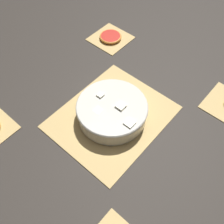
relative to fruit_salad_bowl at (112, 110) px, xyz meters
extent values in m
plane|color=#2D2823|center=(0.00, 0.00, -0.04)|extent=(6.00, 6.00, 0.00)
cube|color=tan|center=(0.00, 0.00, -0.04)|extent=(0.41, 0.34, 0.01)
cube|color=#4C381E|center=(-0.15, 0.00, -0.04)|extent=(0.01, 0.33, 0.00)
cube|color=#4C381E|center=(-0.09, 0.00, -0.04)|extent=(0.01, 0.33, 0.00)
cube|color=#4C381E|center=(-0.03, 0.00, -0.04)|extent=(0.01, 0.33, 0.00)
cube|color=#4C381E|center=(0.03, 0.00, -0.04)|extent=(0.01, 0.33, 0.00)
cube|color=#4C381E|center=(0.09, 0.00, -0.04)|extent=(0.01, 0.33, 0.00)
cube|color=#4C381E|center=(0.15, 0.00, -0.04)|extent=(0.01, 0.33, 0.00)
cube|color=#4C381E|center=(0.28, -0.29, -0.04)|extent=(0.00, 0.16, 0.00)
cube|color=tan|center=(0.33, 0.29, -0.04)|extent=(0.16, 0.16, 0.01)
cube|color=#4C381E|center=(0.30, 0.29, -0.04)|extent=(0.00, 0.16, 0.00)
cube|color=#4C381E|center=(0.35, 0.29, -0.04)|extent=(0.00, 0.16, 0.00)
cylinder|color=silver|center=(0.00, 0.00, 0.00)|extent=(0.24, 0.24, 0.06)
torus|color=silver|center=(0.00, 0.00, 0.02)|extent=(0.25, 0.25, 0.01)
cylinder|color=beige|center=(0.08, -0.05, 0.02)|extent=(0.03, 0.03, 0.01)
cylinder|color=beige|center=(-0.03, -0.08, -0.01)|extent=(0.02, 0.02, 0.01)
cylinder|color=beige|center=(-0.02, 0.00, -0.02)|extent=(0.03, 0.03, 0.01)
cylinder|color=beige|center=(0.02, 0.04, -0.02)|extent=(0.03, 0.03, 0.01)
cylinder|color=beige|center=(0.04, -0.06, 0.00)|extent=(0.03, 0.03, 0.01)
cylinder|color=beige|center=(-0.09, -0.01, -0.02)|extent=(0.03, 0.03, 0.01)
cylinder|color=beige|center=(0.04, 0.03, 0.00)|extent=(0.03, 0.03, 0.01)
cylinder|color=beige|center=(0.06, 0.02, 0.02)|extent=(0.03, 0.03, 0.01)
cylinder|color=beige|center=(-0.08, 0.06, 0.01)|extent=(0.03, 0.03, 0.01)
cube|color=#EFEACC|center=(-0.06, 0.06, -0.02)|extent=(0.03, 0.03, 0.03)
cube|color=#EFEACC|center=(-0.01, -0.04, -0.01)|extent=(0.03, 0.03, 0.03)
cube|color=#EFEACC|center=(-0.05, 0.02, 0.01)|extent=(0.03, 0.03, 0.03)
cube|color=#EFEACC|center=(-0.04, 0.02, -0.02)|extent=(0.03, 0.03, 0.03)
cube|color=#EFEACC|center=(0.01, 0.06, 0.02)|extent=(0.02, 0.02, 0.02)
cube|color=#EFEACC|center=(0.02, -0.03, 0.02)|extent=(0.03, 0.03, 0.03)
cube|color=#EFEACC|center=(-0.09, 0.02, 0.01)|extent=(0.03, 0.03, 0.03)
cube|color=#EFEACC|center=(-0.04, -0.01, -0.02)|extent=(0.02, 0.02, 0.02)
cube|color=#EFEACC|center=(-0.02, -0.09, 0.02)|extent=(0.03, 0.03, 0.03)
cube|color=#EFEACC|center=(0.00, 0.07, -0.01)|extent=(0.03, 0.03, 0.03)
cube|color=#EFEACC|center=(0.07, -0.01, -0.01)|extent=(0.03, 0.03, 0.03)
ellipsoid|color=red|center=(0.02, -0.08, -0.01)|extent=(0.03, 0.02, 0.02)
ellipsoid|color=orange|center=(-0.02, -0.06, 0.01)|extent=(0.03, 0.01, 0.01)
ellipsoid|color=orange|center=(0.05, 0.06, -0.02)|extent=(0.03, 0.02, 0.01)
ellipsoid|color=red|center=(0.09, 0.02, -0.02)|extent=(0.02, 0.01, 0.01)
ellipsoid|color=red|center=(-0.08, -0.06, 0.01)|extent=(0.04, 0.02, 0.02)
ellipsoid|color=orange|center=(0.08, -0.04, 0.00)|extent=(0.03, 0.02, 0.02)
ellipsoid|color=orange|center=(0.03, 0.09, -0.01)|extent=(0.03, 0.02, 0.01)
ellipsoid|color=orange|center=(-0.07, -0.02, -0.02)|extent=(0.03, 0.01, 0.01)
cylinder|color=red|center=(0.33, 0.29, -0.03)|extent=(0.09, 0.09, 0.01)
torus|color=orange|center=(0.33, 0.29, -0.03)|extent=(0.10, 0.10, 0.01)
camera|label=1|loc=(-0.41, -0.35, 0.74)|focal=42.00mm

